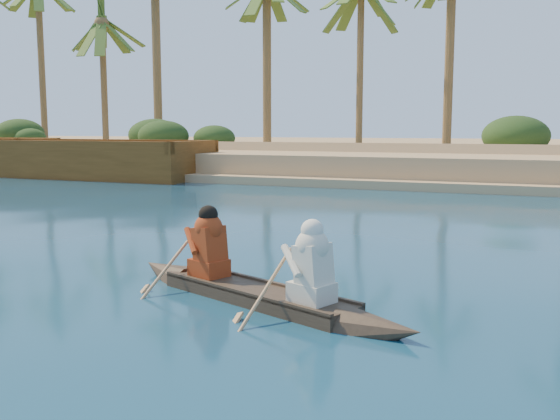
% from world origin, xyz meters
% --- Properties ---
extents(sandy_embankment, '(150.00, 51.00, 1.50)m').
position_xyz_m(sandy_embankment, '(0.00, 46.89, 0.53)').
color(sandy_embankment, tan).
rests_on(sandy_embankment, ground).
extents(palm_grove, '(110.00, 14.00, 16.00)m').
position_xyz_m(palm_grove, '(0.00, 35.00, 8.00)').
color(palm_grove, '#3D5C20').
rests_on(palm_grove, ground).
extents(shrub_cluster, '(100.00, 6.00, 2.40)m').
position_xyz_m(shrub_cluster, '(0.00, 31.50, 1.20)').
color(shrub_cluster, '#1C3613').
rests_on(shrub_cluster, ground).
extents(canoe, '(5.44, 2.66, 1.53)m').
position_xyz_m(canoe, '(7.48, 5.18, 0.29)').
color(canoe, '#3D2E21').
rests_on(canoe, ground).
extents(barge_mid, '(13.51, 4.55, 2.25)m').
position_xyz_m(barge_mid, '(-10.80, 23.06, 0.79)').
color(barge_mid, brown).
rests_on(barge_mid, ground).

